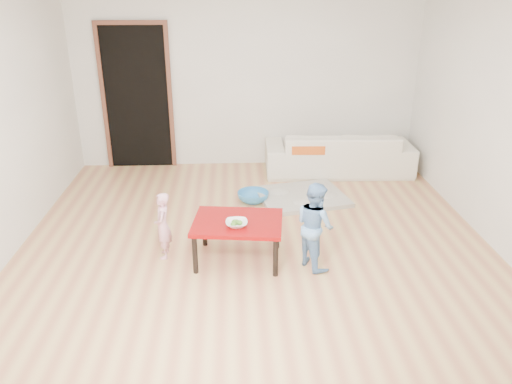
{
  "coord_description": "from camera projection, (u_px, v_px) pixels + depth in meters",
  "views": [
    {
      "loc": [
        -0.22,
        -4.8,
        2.6
      ],
      "look_at": [
        0.0,
        -0.2,
        0.65
      ],
      "focal_mm": 35.0,
      "sensor_mm": 36.0,
      "label": 1
    }
  ],
  "objects": [
    {
      "name": "back_wall",
      "position": [
        247.0,
        78.0,
        7.23
      ],
      "size": [
        5.0,
        0.02,
        2.6
      ],
      "primitive_type": "cube",
      "color": "beige",
      "rests_on": "floor"
    },
    {
      "name": "child_blue",
      "position": [
        315.0,
        225.0,
        4.79
      ],
      "size": [
        0.49,
        0.53,
        0.87
      ],
      "primitive_type": "imported",
      "rotation": [
        0.0,
        0.0,
        2.05
      ],
      "color": "#5B83D3",
      "rests_on": "floor"
    },
    {
      "name": "blanket",
      "position": [
        302.0,
        197.0,
        6.46
      ],
      "size": [
        1.24,
        1.11,
        0.05
      ],
      "primitive_type": null,
      "rotation": [
        0.0,
        0.0,
        0.22
      ],
      "color": "#B8B4A2",
      "rests_on": "floor"
    },
    {
      "name": "cushion",
      "position": [
        307.0,
        146.0,
        6.99
      ],
      "size": [
        0.47,
        0.43,
        0.12
      ],
      "primitive_type": "cube",
      "rotation": [
        0.0,
        0.0,
        -0.04
      ],
      "color": "#DD5A18",
      "rests_on": "sofa"
    },
    {
      "name": "right_wall",
      "position": [
        502.0,
        121.0,
        5.04
      ],
      "size": [
        0.02,
        5.0,
        2.6
      ],
      "primitive_type": "cube",
      "color": "beige",
      "rests_on": "floor"
    },
    {
      "name": "floor",
      "position": [
        255.0,
        240.0,
        5.44
      ],
      "size": [
        5.0,
        5.0,
        0.01
      ],
      "primitive_type": "cube",
      "color": "#BB7750",
      "rests_on": "ground"
    },
    {
      "name": "broccoli",
      "position": [
        237.0,
        223.0,
        4.77
      ],
      "size": [
        0.12,
        0.12,
        0.06
      ],
      "primitive_type": null,
      "color": "#2D5919",
      "rests_on": "red_table"
    },
    {
      "name": "doorway",
      "position": [
        137.0,
        99.0,
        7.25
      ],
      "size": [
        1.02,
        0.08,
        2.11
      ],
      "primitive_type": null,
      "color": "brown",
      "rests_on": "back_wall"
    },
    {
      "name": "red_table",
      "position": [
        238.0,
        240.0,
        4.97
      ],
      "size": [
        0.94,
        0.75,
        0.43
      ],
      "primitive_type": null,
      "rotation": [
        0.0,
        0.0,
        -0.12
      ],
      "color": "maroon",
      "rests_on": "floor"
    },
    {
      "name": "sofa",
      "position": [
        338.0,
        152.0,
        7.26
      ],
      "size": [
        2.13,
        0.88,
        0.61
      ],
      "primitive_type": "imported",
      "rotation": [
        0.0,
        0.0,
        3.11
      ],
      "color": "silver",
      "rests_on": "floor"
    },
    {
      "name": "bowl",
      "position": [
        237.0,
        223.0,
        4.77
      ],
      "size": [
        0.21,
        0.21,
        0.05
      ],
      "primitive_type": "imported",
      "color": "white",
      "rests_on": "red_table"
    },
    {
      "name": "basin",
      "position": [
        253.0,
        197.0,
        6.37
      ],
      "size": [
        0.4,
        0.4,
        0.13
      ],
      "primitive_type": "imported",
      "color": "#3280BD",
      "rests_on": "floor"
    },
    {
      "name": "child_pink",
      "position": [
        163.0,
        226.0,
        4.98
      ],
      "size": [
        0.18,
        0.26,
        0.69
      ],
      "primitive_type": "imported",
      "rotation": [
        0.0,
        0.0,
        -1.52
      ],
      "color": "pink",
      "rests_on": "floor"
    }
  ]
}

